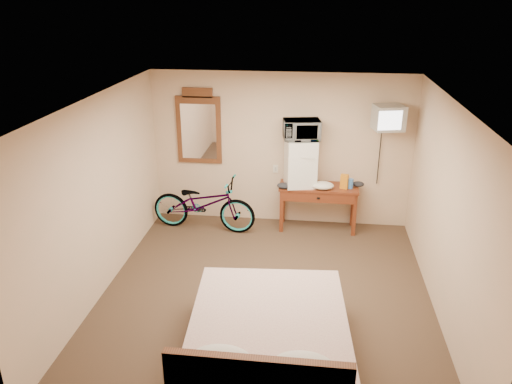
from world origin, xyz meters
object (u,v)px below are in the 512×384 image
Objects in this scene: mini_fridge at (300,163)px; crt_television at (389,118)px; blue_cup at (350,184)px; bed at (268,346)px; microwave at (302,130)px; desk at (318,194)px; bicycle at (204,204)px; wall_mirror at (199,127)px.

mini_fridge is 1.50m from crt_television.
blue_cup is 0.07× the size of bed.
crt_television is at bearing -0.79° from mini_fridge.
mini_fridge is 3.52m from bed.
bed is (-0.97, -3.37, -0.53)m from blue_cup.
desk is at bearing -16.91° from microwave.
microwave is 3.68m from bed.
mini_fridge is at bearing -75.19° from bicycle.
desk is at bearing 81.95° from bed.
crt_television reaches higher than bed.
crt_television is (0.98, 0.02, 1.27)m from desk.
wall_mirror is at bearing 162.30° from microwave.
microwave is at bearing 179.20° from crt_television.
desk is 2.10× the size of crt_television.
microwave is at bearing 176.89° from blue_cup.
crt_television is 3.18m from bicycle.
blue_cup is 0.12× the size of wall_mirror.
wall_mirror is (-1.67, 0.23, 0.46)m from mini_fridge.
wall_mirror is at bearing 172.10° from mini_fridge.
blue_cup is (0.80, -0.04, -0.84)m from microwave.
blue_cup is at bearing -6.36° from wall_mirror.
crt_television reaches higher than bicycle.
bicycle is 0.76× the size of bed.
mini_fridge is 4.94× the size of blue_cup.
bicycle is at bearing 179.47° from microwave.
blue_cup reaches higher than bed.
desk is 0.53m from blue_cup.
bicycle is (-1.84, -0.21, -0.17)m from desk.
mini_fridge is 1.75m from wall_mirror.
microwave is 0.33× the size of bicycle.
mini_fridge is 1.36× the size of microwave.
crt_television is 0.48× the size of wall_mirror.
mini_fridge is at bearing 176.90° from blue_cup.
crt_television is (1.29, -0.02, 0.23)m from microwave.
crt_television is at bearing -4.83° from wall_mirror.
wall_mirror is (-2.96, 0.25, -0.31)m from crt_television.
desk is at bearing -178.82° from crt_television.
microwave reaches higher than blue_cup.
wall_mirror is (-1.98, 0.27, 0.97)m from desk.
microwave is at bearing 87.13° from bed.
crt_television is 2.99m from wall_mirror.
microwave is (-0.31, 0.04, 1.04)m from desk.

